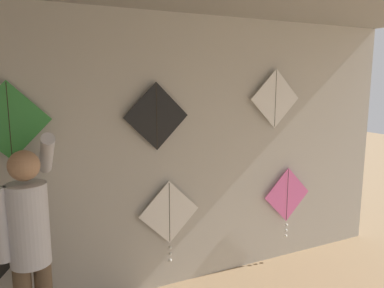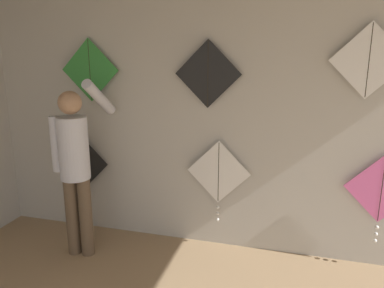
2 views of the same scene
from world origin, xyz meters
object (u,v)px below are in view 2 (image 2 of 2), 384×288
Objects in this scene: kite_1 at (218,175)px; kite_5 at (369,61)px; kite_0 at (81,162)px; kite_2 at (381,192)px; shopkeeper at (75,160)px; kite_3 at (90,70)px; kite_4 at (208,74)px.

kite_5 reaches higher than kite_1.
kite_0 is 0.76× the size of kite_2.
shopkeeper is 2.71× the size of kite_3.
kite_5 is at bearing 179.82° from kite_2.
kite_2 is 1.32× the size of kite_4.
shopkeeper reaches higher than kite_0.
kite_4 reaches higher than kite_0.
kite_5 reaches higher than kite_0.
kite_2 is 1.20m from kite_5.
kite_2 is at bearing -0.18° from kite_5.
shopkeeper is 0.97m from kite_3.
kite_1 is 1.32× the size of kite_3.
kite_0 is 1.00× the size of kite_5.
kite_0 is 3.10m from kite_2.
shopkeeper is 2.06× the size of kite_1.
kite_0 is at bearing 180.00° from kite_3.
kite_3 reaches higher than kite_0.
kite_5 is (2.61, 0.50, 0.95)m from shopkeeper.
kite_1 is 1.32× the size of kite_4.
kite_2 is 1.94m from kite_4.
shopkeeper is at bearing -62.94° from kite_0.
kite_2 is at bearing -0.01° from kite_0.
kite_3 is 1.27m from kite_4.
kite_2 is at bearing 0.00° from kite_1.
kite_0 is 1.77m from kite_4.
kite_3 is (-0.07, 0.50, 0.83)m from shopkeeper.
kite_3 is (-1.39, 0.00, 1.04)m from kite_1.
kite_3 is 1.00× the size of kite_4.
kite_4 reaches higher than kite_1.
kite_2 is (2.84, 0.50, -0.23)m from shopkeeper.
kite_2 is at bearing -0.03° from kite_4.
shopkeeper is 1.53m from kite_4.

